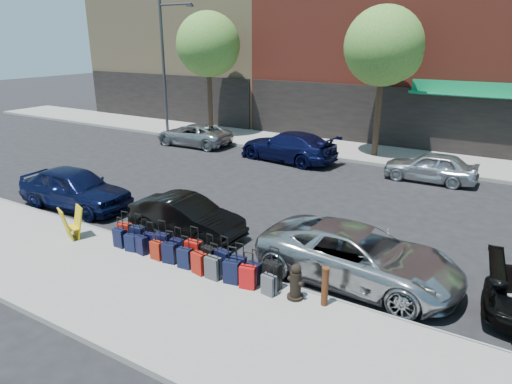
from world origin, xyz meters
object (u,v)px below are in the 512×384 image
Objects in this scene: suitcase_front_5 at (194,252)px; tree_left at (210,46)px; bollard at (325,286)px; display_rack at (72,223)px; fire_hydrant at (296,283)px; car_near_2 at (358,256)px; car_far_1 at (288,146)px; car_far_0 at (194,135)px; streetlight at (166,59)px; car_far_2 at (430,167)px; tree_center at (386,49)px; car_near_0 at (75,188)px; car_near_1 at (187,217)px.

tree_left is at bearing 123.18° from suitcase_front_5.
display_rack reaches higher than bollard.
car_near_2 is at bearing 79.63° from fire_hydrant.
display_rack is at bearing 1.93° from car_far_1.
car_far_0 is (0.58, -2.62, -4.79)m from tree_left.
streetlight is 1.56× the size of car_near_2.
suitcase_front_5 is 0.27× the size of car_far_2.
tree_center is 15.12m from suitcase_front_5.
streetlight is at bearing -95.74° from car_far_1.
tree_center is at bearing 135.19° from car_far_1.
car_far_2 reaches higher than display_rack.
car_far_0 is (-2.74, 10.25, -0.13)m from car_near_0.
car_near_2 reaches higher than car_near_1.
streetlight is at bearing 155.20° from fire_hydrant.
car_near_2 is at bearing -75.01° from tree_center.
fire_hydrant is 0.92× the size of bollard.
suitcase_front_5 is (-0.60, -14.28, -4.93)m from tree_center.
car_near_2 is (3.99, 1.64, 0.23)m from suitcase_front_5.
bollard reaches higher than fire_hydrant.
suitcase_front_5 is at bearing -55.27° from tree_left.
streetlight reaches higher than fire_hydrant.
car_near_1 is 0.74× the size of car_far_1.
car_far_2 is at bearing 97.91° from car_far_1.
tree_left is 6.96× the size of suitcase_front_5.
car_far_0 is (-7.77, 10.07, 0.00)m from car_near_1.
car_near_0 is 14.44m from car_far_2.
bollard is at bearing 38.07° from car_far_1.
display_rack is 0.26× the size of car_near_1.
car_far_2 is at bearing 87.06° from car_far_0.
suitcase_front_5 is 3.11m from fire_hydrant.
streetlight is at bearing -120.78° from car_far_0.
display_rack is at bearing -160.26° from fire_hydrant.
car_far_0 is 0.88× the size of car_far_1.
bollard is 0.25× the size of car_far_2.
bollard is 11.54m from car_far_2.
tree_center is at bearing 2.98° from streetlight.
streetlight reaches higher than car_near_1.
suitcase_front_5 is 1.20× the size of fire_hydrant.
tree_left reaches higher than car_near_2.
car_near_1 is at bearing -99.60° from tree_center.
suitcase_front_5 is 4.32m from car_near_2.
streetlight reaches higher than bollard.
car_far_1 is at bearing 8.63° from car_near_1.
car_near_1 is at bearing 15.95° from car_far_1.
tree_left is at bearing -169.67° from car_far_0.
car_near_1 is (2.61, 2.22, -0.01)m from display_rack.
display_rack is (-4.75, -14.91, -4.78)m from tree_center.
car_near_1 is at bearing -46.71° from streetlight.
car_near_1 is at bearing 175.51° from fire_hydrant.
tree_center is at bearing 94.06° from display_rack.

